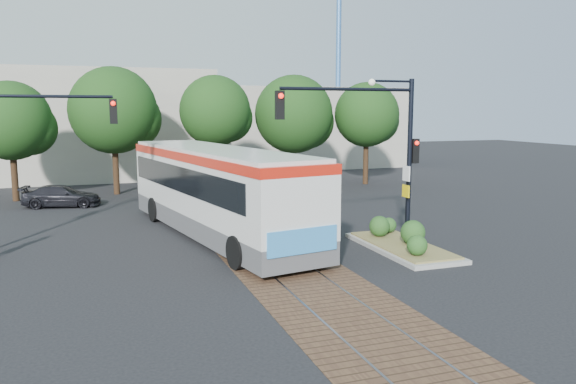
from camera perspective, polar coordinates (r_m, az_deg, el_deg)
name	(u,v)px	position (r m, az deg, el deg)	size (l,w,h in m)	color
ground	(270,254)	(20.19, -1.81, -6.32)	(120.00, 120.00, 0.00)	black
trackbed	(242,231)	(23.93, -4.72, -3.99)	(3.60, 40.00, 0.02)	brown
tree_row	(209,114)	(35.76, -8.03, 7.87)	(26.40, 5.60, 7.67)	#382314
warehouses	(158,126)	(47.69, -13.03, 6.60)	(40.00, 13.00, 8.00)	#ADA899
crane	(338,51)	(58.08, 5.14, 14.04)	(8.00, 0.50, 18.00)	#3F72B2
city_bus	(216,187)	(22.85, -7.33, 0.46)	(5.24, 13.68, 3.59)	#4A4A4C
traffic_island	(402,240)	(21.26, 11.47, -4.82)	(2.20, 5.20, 1.13)	gray
signal_pole_main	(380,137)	(20.33, 9.32, 5.55)	(5.49, 0.46, 6.00)	black
signal_pole_left	(19,144)	(22.79, -25.70, 4.39)	(4.99, 0.34, 6.00)	black
parked_car	(61,196)	(32.08, -22.02, -0.38)	(1.61, 3.96, 1.15)	black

